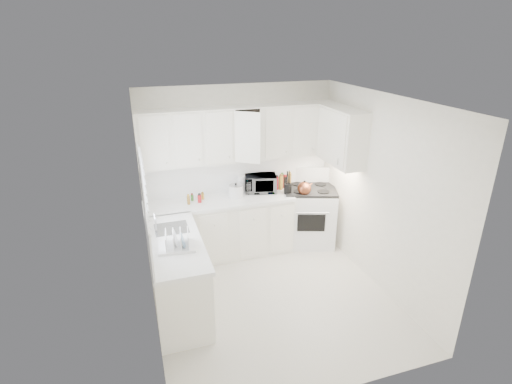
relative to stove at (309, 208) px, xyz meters
name	(u,v)px	position (x,y,z in m)	size (l,w,h in m)	color
floor	(272,297)	(-1.09, -1.25, -0.62)	(3.20, 3.20, 0.00)	silver
ceiling	(276,100)	(-1.09, -1.25, 1.98)	(3.20, 3.20, 0.00)	white
wall_back	(238,169)	(-1.09, 0.35, 0.68)	(3.00, 3.00, 0.00)	white
wall_front	(338,282)	(-1.09, -2.85, 0.68)	(3.00, 3.00, 0.00)	white
wall_left	(146,226)	(-2.59, -1.25, 0.68)	(3.20, 3.20, 0.00)	white
wall_right	(380,194)	(0.41, -1.25, 0.68)	(3.20, 3.20, 0.00)	white
window_blinds	(144,193)	(-2.57, -0.90, 0.93)	(0.06, 0.96, 1.06)	white
lower_cabinets_back	(220,229)	(-1.48, 0.05, -0.17)	(2.22, 0.60, 0.90)	white
lower_cabinets_left	(177,276)	(-2.29, -1.05, -0.17)	(0.60, 1.60, 0.90)	white
countertop_back	(219,201)	(-1.48, 0.04, 0.30)	(2.24, 0.64, 0.05)	white
countertop_left	(175,243)	(-2.28, -1.05, 0.30)	(0.64, 1.62, 0.05)	white
backsplash_back	(239,173)	(-1.09, 0.34, 0.60)	(2.98, 0.02, 0.55)	white
backsplash_left	(147,224)	(-2.58, -1.05, 0.60)	(0.02, 1.60, 0.55)	white
upper_cabinets_back	(241,160)	(-1.09, 0.18, 0.88)	(3.00, 0.33, 0.80)	white
upper_cabinets_right	(340,163)	(0.24, -0.43, 0.88)	(0.33, 0.90, 0.80)	white
sink	(171,220)	(-2.28, -0.70, 0.45)	(0.42, 0.38, 0.30)	gray
stove	(309,208)	(0.00, 0.00, 0.00)	(0.81, 0.66, 1.24)	white
tea_kettle	(304,187)	(-0.18, -0.16, 0.44)	(0.27, 0.23, 0.25)	brown
frying_pan	(316,184)	(0.18, 0.16, 0.34)	(0.27, 0.45, 0.04)	black
microwave	(260,181)	(-0.78, 0.17, 0.49)	(0.49, 0.27, 0.33)	gray
rice_cooker	(236,190)	(-1.21, 0.07, 0.44)	(0.22, 0.22, 0.22)	white
paper_towel	(241,184)	(-1.08, 0.22, 0.46)	(0.12, 0.12, 0.27)	white
utensil_crock	(288,182)	(-0.41, -0.05, 0.52)	(0.13, 0.13, 0.39)	black
dish_rack	(176,239)	(-2.28, -1.22, 0.45)	(0.42, 0.32, 0.23)	white
spice_left_0	(187,196)	(-1.94, 0.17, 0.39)	(0.06, 0.06, 0.13)	olive
spice_left_1	(193,198)	(-1.87, 0.08, 0.39)	(0.06, 0.06, 0.13)	#347627
spice_left_2	(197,195)	(-1.79, 0.17, 0.39)	(0.06, 0.06, 0.13)	red
spice_left_3	(203,196)	(-1.72, 0.08, 0.39)	(0.06, 0.06, 0.13)	gold
sauce_right_0	(276,183)	(-0.51, 0.21, 0.42)	(0.06, 0.06, 0.19)	red
sauce_right_1	(280,184)	(-0.46, 0.15, 0.42)	(0.06, 0.06, 0.19)	gold
sauce_right_2	(282,182)	(-0.40, 0.21, 0.42)	(0.06, 0.06, 0.19)	maroon
sauce_right_3	(287,183)	(-0.35, 0.15, 0.42)	(0.06, 0.06, 0.19)	black
sauce_right_4	(289,181)	(-0.29, 0.21, 0.42)	(0.06, 0.06, 0.19)	olive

